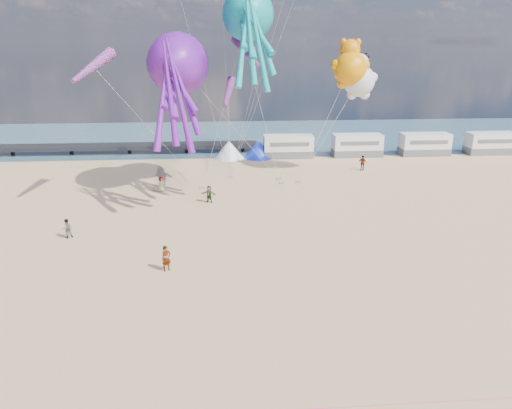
% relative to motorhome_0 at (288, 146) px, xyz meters
% --- Properties ---
extents(ground, '(120.00, 120.00, 0.00)m').
position_rel_motorhome_0_xyz_m(ground, '(-6.00, -40.00, -1.50)').
color(ground, '#DBB27E').
rests_on(ground, ground).
extents(water, '(120.00, 120.00, 0.00)m').
position_rel_motorhome_0_xyz_m(water, '(-6.00, 15.00, -1.48)').
color(water, '#395B6E').
rests_on(water, ground).
extents(pier, '(60.00, 3.00, 0.50)m').
position_rel_motorhome_0_xyz_m(pier, '(-34.00, 4.00, -0.50)').
color(pier, black).
rests_on(pier, ground).
extents(motorhome_0, '(6.60, 2.50, 3.00)m').
position_rel_motorhome_0_xyz_m(motorhome_0, '(0.00, 0.00, 0.00)').
color(motorhome_0, silver).
rests_on(motorhome_0, ground).
extents(motorhome_1, '(6.60, 2.50, 3.00)m').
position_rel_motorhome_0_xyz_m(motorhome_1, '(9.50, 0.00, 0.00)').
color(motorhome_1, silver).
rests_on(motorhome_1, ground).
extents(motorhome_2, '(6.60, 2.50, 3.00)m').
position_rel_motorhome_0_xyz_m(motorhome_2, '(19.00, 0.00, 0.00)').
color(motorhome_2, silver).
rests_on(motorhome_2, ground).
extents(motorhome_3, '(6.60, 2.50, 3.00)m').
position_rel_motorhome_0_xyz_m(motorhome_3, '(28.50, 0.00, 0.00)').
color(motorhome_3, silver).
rests_on(motorhome_3, ground).
extents(tent_white, '(4.00, 4.00, 2.40)m').
position_rel_motorhome_0_xyz_m(tent_white, '(-8.00, 0.00, -0.30)').
color(tent_white, white).
rests_on(tent_white, ground).
extents(tent_blue, '(4.00, 4.00, 2.40)m').
position_rel_motorhome_0_xyz_m(tent_blue, '(-4.00, 0.00, -0.30)').
color(tent_blue, '#1933CC').
rests_on(tent_blue, ground).
extents(standing_person, '(0.80, 0.74, 1.83)m').
position_rel_motorhome_0_xyz_m(standing_person, '(-12.77, -31.84, -0.59)').
color(standing_person, tan).
rests_on(standing_person, ground).
extents(beachgoer_0, '(0.69, 0.71, 1.64)m').
position_rel_motorhome_0_xyz_m(beachgoer_0, '(-15.30, -14.09, -0.68)').
color(beachgoer_0, '#7F6659').
rests_on(beachgoer_0, ground).
extents(beachgoer_1, '(0.94, 0.84, 1.61)m').
position_rel_motorhome_0_xyz_m(beachgoer_1, '(-21.34, -25.66, -0.69)').
color(beachgoer_1, '#7F6659').
rests_on(beachgoer_1, ground).
extents(beachgoer_3, '(1.36, 1.27, 1.84)m').
position_rel_motorhome_0_xyz_m(beachgoer_3, '(8.13, -7.30, -0.58)').
color(beachgoer_3, '#7F6659').
rests_on(beachgoer_3, ground).
extents(beachgoer_4, '(1.07, 0.76, 1.68)m').
position_rel_motorhome_0_xyz_m(beachgoer_4, '(-10.23, -17.86, -0.66)').
color(beachgoer_4, '#7F6659').
rests_on(beachgoer_4, ground).
extents(sandbag_a, '(0.50, 0.35, 0.22)m').
position_rel_motorhome_0_xyz_m(sandbag_a, '(-11.05, -13.41, -1.39)').
color(sandbag_a, gray).
rests_on(sandbag_a, ground).
extents(sandbag_b, '(0.50, 0.35, 0.22)m').
position_rel_motorhome_0_xyz_m(sandbag_b, '(-2.37, -12.22, -1.39)').
color(sandbag_b, gray).
rests_on(sandbag_b, ground).
extents(sandbag_c, '(0.50, 0.35, 0.22)m').
position_rel_motorhome_0_xyz_m(sandbag_c, '(-0.49, -12.11, -1.39)').
color(sandbag_c, gray).
rests_on(sandbag_c, ground).
extents(sandbag_d, '(0.50, 0.35, 0.22)m').
position_rel_motorhome_0_xyz_m(sandbag_d, '(-2.54, -10.63, -1.39)').
color(sandbag_d, gray).
rests_on(sandbag_d, ground).
extents(sandbag_e, '(0.50, 0.35, 0.22)m').
position_rel_motorhome_0_xyz_m(sandbag_e, '(-7.99, -9.67, -1.39)').
color(sandbag_e, gray).
rests_on(sandbag_e, ground).
extents(kite_octopus_teal, '(7.79, 10.79, 11.34)m').
position_rel_motorhome_0_xyz_m(kite_octopus_teal, '(-6.13, -14.20, 15.73)').
color(kite_octopus_teal, teal).
extents(kite_octopus_purple, '(8.72, 11.82, 12.41)m').
position_rel_motorhome_0_xyz_m(kite_octopus_purple, '(-12.83, -14.60, 11.38)').
color(kite_octopus_purple, '#641595').
extents(kite_panda, '(5.20, 5.04, 5.90)m').
position_rel_motorhome_0_xyz_m(kite_panda, '(6.44, -9.14, 9.26)').
color(kite_panda, silver).
extents(kite_teddy_orange, '(5.56, 5.41, 6.19)m').
position_rel_motorhome_0_xyz_m(kite_teddy_orange, '(5.16, -9.74, 10.60)').
color(kite_teddy_orange, orange).
extents(windsock_left, '(3.22, 6.05, 6.06)m').
position_rel_motorhome_0_xyz_m(windsock_left, '(-19.81, -18.22, 11.34)').
color(windsock_left, red).
extents(windsock_mid, '(3.08, 5.51, 5.56)m').
position_rel_motorhome_0_xyz_m(windsock_mid, '(-6.22, -12.90, 12.43)').
color(windsock_mid, red).
extents(windsock_right, '(1.75, 4.64, 4.56)m').
position_rel_motorhome_0_xyz_m(windsock_right, '(-8.13, -15.16, 8.70)').
color(windsock_right, red).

